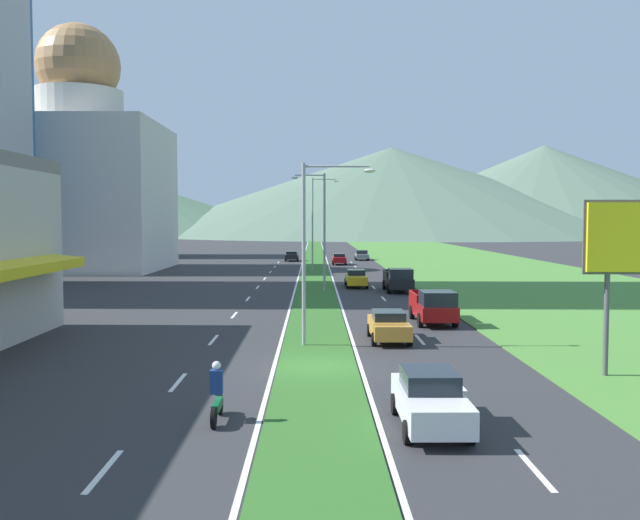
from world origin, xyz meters
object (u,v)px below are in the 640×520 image
at_px(car_2, 430,399).
at_px(motorcycle_rider, 217,397).
at_px(street_lamp_near, 313,240).
at_px(car_0, 389,326).
at_px(pickup_truck_1, 398,280).
at_px(street_lamp_far, 315,218).
at_px(car_3, 362,255).
at_px(pickup_truck_0, 434,307).
at_px(car_1, 356,278).
at_px(car_5, 292,256).
at_px(street_lamp_mid, 321,225).
at_px(car_4, 339,259).

xyz_separation_m(car_2, motorcycle_rider, (-6.16, 0.64, -0.07)).
distance_m(street_lamp_near, car_0, 5.82).
xyz_separation_m(car_0, pickup_truck_1, (3.31, 22.77, 0.23)).
bearing_deg(street_lamp_far, car_0, -85.67).
height_order(car_3, pickup_truck_0, pickup_truck_0).
bearing_deg(car_1, street_lamp_far, -169.65).
bearing_deg(pickup_truck_1, motorcycle_rider, -15.23).
bearing_deg(car_2, car_5, -175.27).
distance_m(car_2, car_5, 78.97).
bearing_deg(car_5, pickup_truck_0, -170.41).
bearing_deg(pickup_truck_1, car_3, 179.89).
height_order(street_lamp_mid, car_4, street_lamp_mid).
bearing_deg(street_lamp_near, car_2, -75.01).
xyz_separation_m(car_3, car_4, (-3.71, -10.06, 0.01)).
bearing_deg(street_lamp_mid, street_lamp_near, -91.53).
height_order(car_4, car_5, car_4).
relative_size(street_lamp_far, pickup_truck_1, 2.00).
height_order(street_lamp_mid, motorcycle_rider, street_lamp_mid).
bearing_deg(car_3, car_1, -4.75).
relative_size(street_lamp_far, car_1, 2.29).
bearing_deg(motorcycle_rider, street_lamp_far, -2.86).
relative_size(street_lamp_far, car_2, 2.43).
bearing_deg(car_5, car_0, -173.95).
distance_m(street_lamp_near, car_3, 68.76).
bearing_deg(motorcycle_rider, car_1, -9.31).
height_order(street_lamp_near, motorcycle_rider, street_lamp_near).
distance_m(pickup_truck_0, pickup_truck_1, 17.33).
xyz_separation_m(car_5, motorcycle_rider, (0.35, -78.07, 0.00)).
distance_m(car_2, car_3, 80.92).
bearing_deg(car_5, street_lamp_near, -177.28).
height_order(street_lamp_far, car_1, street_lamp_far).
distance_m(street_lamp_mid, car_4, 34.73).
bearing_deg(car_0, street_lamp_far, -175.67).
relative_size(car_4, pickup_truck_0, 0.76).
bearing_deg(motorcycle_rider, car_0, -26.09).
distance_m(car_3, car_4, 10.72).
bearing_deg(pickup_truck_1, street_lamp_far, -163.94).
bearing_deg(car_3, motorcycle_rider, -7.04).
bearing_deg(car_0, pickup_truck_1, 171.74).
height_order(car_5, motorcycle_rider, motorcycle_rider).
xyz_separation_m(car_1, car_5, (-6.93, 37.92, -0.04)).
height_order(car_3, car_4, same).
distance_m(car_1, car_2, 40.79).
distance_m(street_lamp_near, pickup_truck_0, 10.49).
relative_size(street_lamp_mid, car_3, 2.35).
xyz_separation_m(street_lamp_far, pickup_truck_0, (6.69, -41.06, -5.17)).
bearing_deg(street_lamp_mid, car_4, 85.39).
xyz_separation_m(car_4, motorcycle_rider, (-6.20, -70.13, -0.01)).
xyz_separation_m(car_1, car_4, (-0.38, 29.98, -0.03)).
height_order(car_1, motorcycle_rider, motorcycle_rider).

